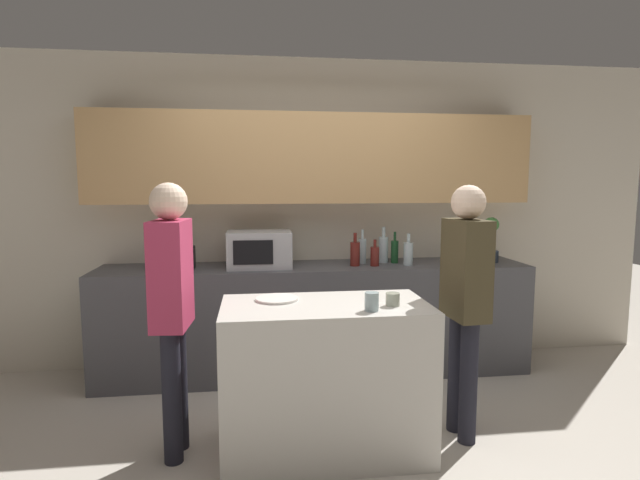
{
  "coord_description": "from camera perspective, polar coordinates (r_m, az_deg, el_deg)",
  "views": [
    {
      "loc": [
        -0.51,
        -2.73,
        1.63
      ],
      "look_at": [
        -0.1,
        0.37,
        1.26
      ],
      "focal_mm": 28.0,
      "sensor_mm": 36.0,
      "label": 1
    }
  ],
  "objects": [
    {
      "name": "back_counter",
      "position": [
        4.31,
        -0.45,
        -9.02
      ],
      "size": [
        3.6,
        0.62,
        0.93
      ],
      "color": "#4C4C51",
      "rests_on": "ground_plane"
    },
    {
      "name": "back_wall",
      "position": [
        4.42,
        -0.89,
        5.46
      ],
      "size": [
        6.4,
        0.4,
        2.7
      ],
      "color": "beige",
      "rests_on": "ground_plane"
    },
    {
      "name": "plate_on_island",
      "position": [
        3.06,
        -4.94,
        -6.71
      ],
      "size": [
        0.26,
        0.26,
        0.01
      ],
      "color": "white",
      "rests_on": "kitchen_island"
    },
    {
      "name": "bottle_5",
      "position": [
        4.28,
        10.05,
        -1.49
      ],
      "size": [
        0.08,
        0.08,
        0.27
      ],
      "color": "silver",
      "rests_on": "back_counter"
    },
    {
      "name": "potted_plant",
      "position": [
        4.62,
        18.94,
        0.04
      ],
      "size": [
        0.14,
        0.14,
        0.4
      ],
      "color": "#333D4C",
      "rests_on": "back_counter"
    },
    {
      "name": "bottle_0",
      "position": [
        4.19,
        4.02,
        -1.51
      ],
      "size": [
        0.08,
        0.08,
        0.28
      ],
      "color": "maroon",
      "rests_on": "back_counter"
    },
    {
      "name": "kitchen_island",
      "position": [
        3.11,
        0.62,
        -15.5
      ],
      "size": [
        1.22,
        0.64,
        0.91
      ],
      "color": "beige",
      "rests_on": "ground_plane"
    },
    {
      "name": "cup_0",
      "position": [
        2.81,
        5.93,
        -7.02
      ],
      "size": [
        0.08,
        0.08,
        0.1
      ],
      "color": "#96ADB0",
      "rests_on": "kitchen_island"
    },
    {
      "name": "bottle_1",
      "position": [
        4.32,
        4.87,
        -1.19
      ],
      "size": [
        0.07,
        0.07,
        0.3
      ],
      "color": "silver",
      "rests_on": "back_counter"
    },
    {
      "name": "cup_1",
      "position": [
        2.94,
        8.31,
        -6.73
      ],
      "size": [
        0.08,
        0.08,
        0.08
      ],
      "color": "#9B9F8A",
      "rests_on": "kitchen_island"
    },
    {
      "name": "toaster",
      "position": [
        4.2,
        -15.92,
        -1.96
      ],
      "size": [
        0.26,
        0.16,
        0.18
      ],
      "color": "black",
      "rests_on": "back_counter"
    },
    {
      "name": "ground_plane",
      "position": [
        3.22,
        2.86,
        -23.75
      ],
      "size": [
        14.0,
        14.0,
        0.0
      ],
      "primitive_type": "plane",
      "color": "beige"
    },
    {
      "name": "bottle_2",
      "position": [
        4.2,
        6.28,
        -1.81
      ],
      "size": [
        0.07,
        0.07,
        0.22
      ],
      "color": "maroon",
      "rests_on": "back_counter"
    },
    {
      "name": "person_left",
      "position": [
        3.03,
        -16.58,
        -6.28
      ],
      "size": [
        0.22,
        0.35,
        1.63
      ],
      "rotation": [
        0.0,
        0.0,
        -1.65
      ],
      "color": "black",
      "rests_on": "ground_plane"
    },
    {
      "name": "microwave",
      "position": [
        4.14,
        -6.95,
        -1.04
      ],
      "size": [
        0.52,
        0.39,
        0.3
      ],
      "color": "#B7BABC",
      "rests_on": "back_counter"
    },
    {
      "name": "person_center",
      "position": [
        3.26,
        16.27,
        -5.57
      ],
      "size": [
        0.21,
        0.35,
        1.61
      ],
      "rotation": [
        0.0,
        0.0,
        -4.65
      ],
      "color": "black",
      "rests_on": "ground_plane"
    },
    {
      "name": "bottle_3",
      "position": [
        4.4,
        7.26,
        -1.0
      ],
      "size": [
        0.08,
        0.08,
        0.31
      ],
      "color": "silver",
      "rests_on": "back_counter"
    },
    {
      "name": "bottle_4",
      "position": [
        4.38,
        8.53,
        -1.26
      ],
      "size": [
        0.06,
        0.06,
        0.27
      ],
      "color": "#194723",
      "rests_on": "back_counter"
    }
  ]
}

